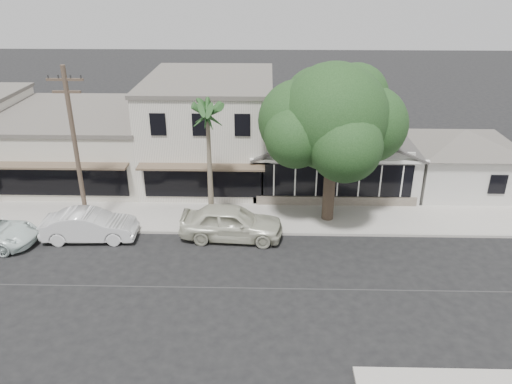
{
  "coord_description": "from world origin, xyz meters",
  "views": [
    {
      "loc": [
        0.85,
        -18.72,
        13.34
      ],
      "look_at": [
        0.23,
        6.0,
        2.06
      ],
      "focal_mm": 35.0,
      "sensor_mm": 36.0,
      "label": 1
    }
  ],
  "objects_px": {
    "car_1": "(89,226)",
    "shade_tree": "(332,119)",
    "car_0": "(231,222)",
    "utility_pole": "(76,148)"
  },
  "relations": [
    {
      "from": "car_1",
      "to": "shade_tree",
      "type": "relative_size",
      "value": 0.55
    },
    {
      "from": "car_0",
      "to": "utility_pole",
      "type": "bearing_deg",
      "value": 89.52
    },
    {
      "from": "utility_pole",
      "to": "car_1",
      "type": "distance_m",
      "value": 4.12
    },
    {
      "from": "car_1",
      "to": "shade_tree",
      "type": "distance_m",
      "value": 14.0
    },
    {
      "from": "car_0",
      "to": "car_1",
      "type": "height_order",
      "value": "car_0"
    },
    {
      "from": "utility_pole",
      "to": "shade_tree",
      "type": "distance_m",
      "value": 13.39
    },
    {
      "from": "utility_pole",
      "to": "car_0",
      "type": "bearing_deg",
      "value": -4.4
    },
    {
      "from": "utility_pole",
      "to": "car_1",
      "type": "bearing_deg",
      "value": -63.37
    },
    {
      "from": "car_1",
      "to": "shade_tree",
      "type": "height_order",
      "value": "shade_tree"
    },
    {
      "from": "utility_pole",
      "to": "shade_tree",
      "type": "bearing_deg",
      "value": 7.66
    }
  ]
}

